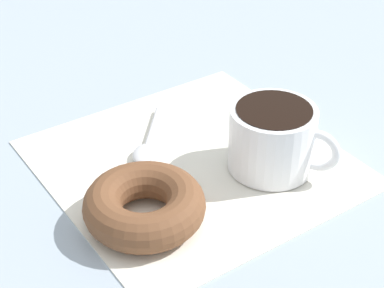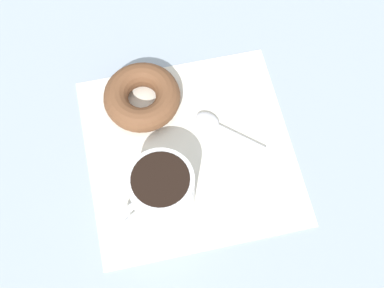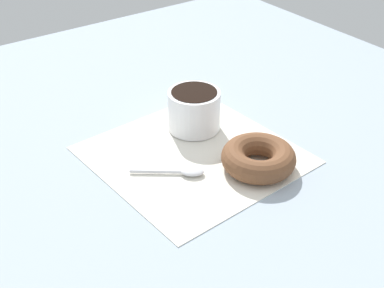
# 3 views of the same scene
# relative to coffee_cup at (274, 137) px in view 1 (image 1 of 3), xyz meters

# --- Properties ---
(ground_plane) EXTENTS (1.20, 1.20, 0.02)m
(ground_plane) POSITION_rel_coffee_cup_xyz_m (-0.05, 0.05, -0.05)
(ground_plane) COLOR #99A8B7
(napkin) EXTENTS (0.31, 0.31, 0.00)m
(napkin) POSITION_rel_coffee_cup_xyz_m (-0.07, 0.05, -0.04)
(napkin) COLOR white
(napkin) RESTS_ON ground_plane
(coffee_cup) EXTENTS (0.09, 0.11, 0.07)m
(coffee_cup) POSITION_rel_coffee_cup_xyz_m (0.00, 0.00, 0.00)
(coffee_cup) COLOR white
(coffee_cup) RESTS_ON napkin
(donut) EXTENTS (0.11, 0.11, 0.04)m
(donut) POSITION_rel_coffee_cup_xyz_m (-0.15, -0.01, -0.02)
(donut) COLOR brown
(donut) RESTS_ON napkin
(spoon) EXTENTS (0.08, 0.10, 0.01)m
(spoon) POSITION_rel_coffee_cup_xyz_m (-0.10, 0.09, -0.03)
(spoon) COLOR silver
(spoon) RESTS_ON napkin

